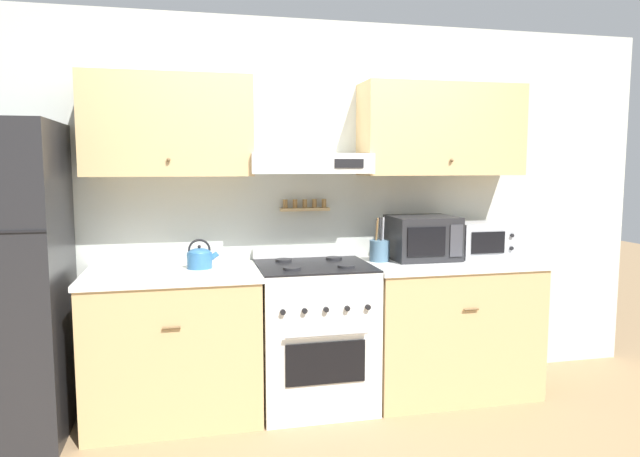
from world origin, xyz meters
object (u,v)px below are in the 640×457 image
stove_range (314,334)px  toaster_oven (482,240)px  tea_kettle (200,257)px  microwave (422,238)px  utensil_crock (380,250)px

stove_range → toaster_oven: bearing=3.9°
stove_range → tea_kettle: size_ratio=4.95×
microwave → tea_kettle: bearing=-179.3°
tea_kettle → toaster_oven: bearing=-0.0°
toaster_oven → microwave: bearing=177.5°
microwave → toaster_oven: size_ratio=1.15×
toaster_oven → utensil_crock: bearing=179.9°
stove_range → microwave: bearing=7.4°
tea_kettle → microwave: 1.51m
stove_range → utensil_crock: bearing=10.2°
tea_kettle → toaster_oven: (1.95, -0.00, 0.05)m
tea_kettle → stove_range: bearing=-6.8°
stove_range → toaster_oven: toaster_oven is taller
stove_range → microwave: 1.00m
toaster_oven → stove_range: bearing=-176.1°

